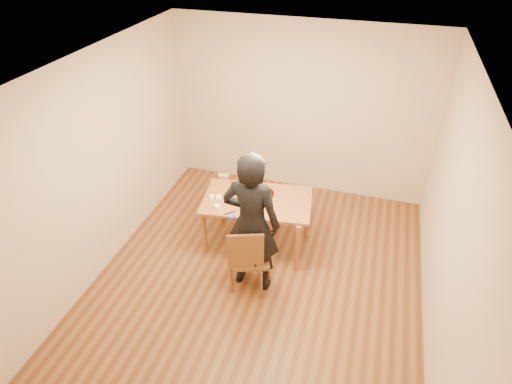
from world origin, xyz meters
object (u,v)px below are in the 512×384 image
(dining_table, at_px, (257,201))
(dining_chair, at_px, (251,257))
(cake, at_px, (262,191))
(cake_plate, at_px, (262,194))
(person, at_px, (251,224))

(dining_table, relative_size, dining_chair, 3.26)
(dining_chair, bearing_deg, cake, 77.98)
(cake_plate, bearing_deg, dining_chair, -82.48)
(cake_plate, distance_m, cake, 0.04)
(dining_table, height_order, cake, cake)
(cake, xyz_separation_m, person, (0.12, -0.86, 0.13))
(dining_table, relative_size, person, 0.76)
(cake_plate, distance_m, person, 0.89)
(dining_table, bearing_deg, cake_plate, 69.39)
(dining_table, height_order, cake_plate, cake_plate)
(dining_chair, distance_m, person, 0.48)
(dining_table, bearing_deg, dining_chair, -86.76)
(dining_chair, height_order, person, person)
(person, bearing_deg, dining_table, -77.23)
(cake_plate, relative_size, cake, 1.62)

